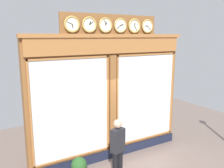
{
  "coord_description": "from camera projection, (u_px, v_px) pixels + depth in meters",
  "views": [
    {
      "loc": [
        3.46,
        5.97,
        3.75
      ],
      "look_at": [
        0.0,
        0.0,
        2.36
      ],
      "focal_mm": 38.1,
      "sensor_mm": 36.0,
      "label": 1
    }
  ],
  "objects": [
    {
      "name": "shop_facade",
      "position": [
        110.0,
        96.0,
        7.22
      ],
      "size": [
        5.11,
        0.42,
        4.35
      ],
      "color": "brown",
      "rests_on": "ground_plane"
    },
    {
      "name": "pedestrian",
      "position": [
        118.0,
        147.0,
        6.12
      ],
      "size": [
        0.41,
        0.33,
        1.69
      ],
      "color": "black",
      "rests_on": "ground_plane"
    },
    {
      "name": "planter_shrub",
      "position": [
        79.0,
        165.0,
        5.69
      ],
      "size": [
        0.37,
        0.37,
        0.37
      ],
      "primitive_type": "sphere",
      "color": "#285623",
      "rests_on": "planter_box"
    }
  ]
}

